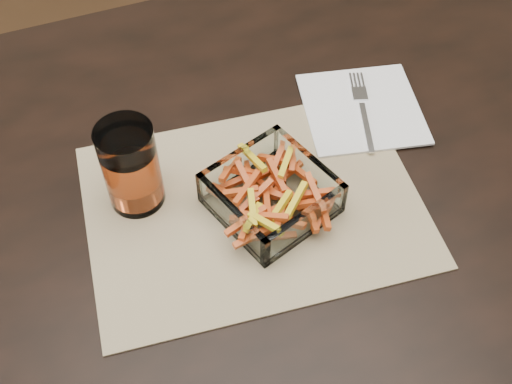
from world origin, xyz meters
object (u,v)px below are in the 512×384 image
at_px(glass_bowl, 271,195).
at_px(fork, 363,108).
at_px(dining_table, 310,195).
at_px(tumbler, 131,169).

xyz_separation_m(glass_bowl, fork, (0.20, 0.12, -0.02)).
bearing_deg(glass_bowl, dining_table, 31.93).
height_order(glass_bowl, fork, glass_bowl).
xyz_separation_m(dining_table, glass_bowl, (-0.09, -0.06, 0.11)).
xyz_separation_m(dining_table, fork, (0.11, 0.06, 0.10)).
relative_size(glass_bowl, tumbler, 1.36).
xyz_separation_m(tumbler, fork, (0.36, 0.04, -0.06)).
xyz_separation_m(glass_bowl, tumbler, (-0.16, 0.08, 0.04)).
bearing_deg(tumbler, glass_bowl, -25.65).
distance_m(glass_bowl, tumbler, 0.19).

